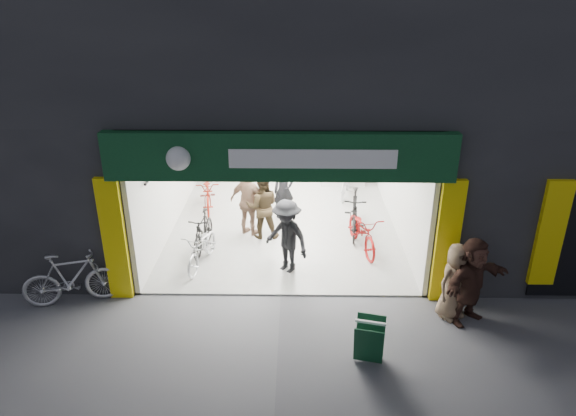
{
  "coord_description": "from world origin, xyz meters",
  "views": [
    {
      "loc": [
        0.29,
        -8.97,
        5.89
      ],
      "look_at": [
        0.13,
        1.5,
        1.33
      ],
      "focal_mm": 32.0,
      "sensor_mm": 36.0,
      "label": 1
    }
  ],
  "objects_px": {
    "bike_right_front": "(354,213)",
    "sandwich_board": "(369,339)",
    "parked_bike": "(72,278)",
    "pedestrian_near": "(454,281)",
    "bike_left_front": "(202,248)"
  },
  "relations": [
    {
      "from": "bike_right_front",
      "to": "sandwich_board",
      "type": "height_order",
      "value": "bike_right_front"
    },
    {
      "from": "bike_right_front",
      "to": "sandwich_board",
      "type": "xyz_separation_m",
      "value": [
        -0.24,
        -4.87,
        -0.15
      ]
    },
    {
      "from": "bike_right_front",
      "to": "pedestrian_near",
      "type": "height_order",
      "value": "pedestrian_near"
    },
    {
      "from": "bike_right_front",
      "to": "parked_bike",
      "type": "distance_m",
      "value": 6.75
    },
    {
      "from": "bike_right_front",
      "to": "pedestrian_near",
      "type": "relative_size",
      "value": 1.22
    },
    {
      "from": "bike_right_front",
      "to": "pedestrian_near",
      "type": "bearing_deg",
      "value": -61.04
    },
    {
      "from": "bike_left_front",
      "to": "bike_right_front",
      "type": "height_order",
      "value": "bike_right_front"
    },
    {
      "from": "bike_left_front",
      "to": "sandwich_board",
      "type": "xyz_separation_m",
      "value": [
        3.36,
        -3.17,
        -0.03
      ]
    },
    {
      "from": "sandwich_board",
      "to": "parked_bike",
      "type": "bearing_deg",
      "value": 177.31
    },
    {
      "from": "parked_bike",
      "to": "sandwich_board",
      "type": "height_order",
      "value": "parked_bike"
    },
    {
      "from": "bike_left_front",
      "to": "sandwich_board",
      "type": "relative_size",
      "value": 2.24
    },
    {
      "from": "parked_bike",
      "to": "pedestrian_near",
      "type": "height_order",
      "value": "pedestrian_near"
    },
    {
      "from": "bike_right_front",
      "to": "parked_bike",
      "type": "bearing_deg",
      "value": -145.1
    },
    {
      "from": "pedestrian_near",
      "to": "sandwich_board",
      "type": "bearing_deg",
      "value": -175.13
    },
    {
      "from": "parked_bike",
      "to": "pedestrian_near",
      "type": "bearing_deg",
      "value": -108.54
    }
  ]
}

